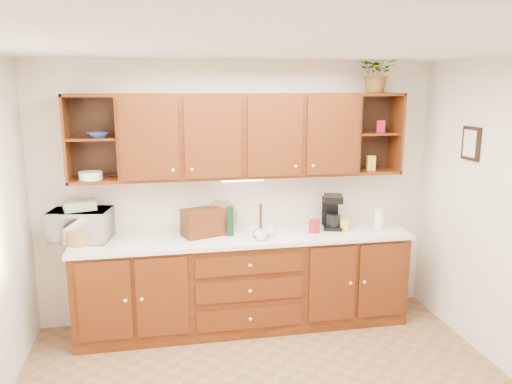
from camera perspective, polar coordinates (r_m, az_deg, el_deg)
name	(u,v)px	position (r m, az deg, el deg)	size (l,w,h in m)	color
ceiling	(281,45)	(3.23, 2.93, 16.40)	(4.00, 4.00, 0.00)	white
back_wall	(239,193)	(5.04, -1.94, -0.06)	(4.00, 4.00, 0.00)	beige
base_cabinets	(244,283)	(5.01, -1.33, -10.33)	(3.20, 0.60, 0.90)	#311705
countertop	(244,237)	(4.84, -1.34, -5.22)	(3.24, 0.64, 0.04)	silver
upper_cabinets	(242,135)	(4.80, -1.58, 6.49)	(3.20, 0.33, 0.80)	#311705
undercabinet_light	(242,180)	(4.80, -1.56, 1.40)	(0.40, 0.05, 0.03)	white
framed_picture	(471,143)	(4.89, 23.37, 5.12)	(0.03, 0.24, 0.30)	black
wicker_basket	(80,236)	(4.85, -19.49, -4.80)	(0.25, 0.25, 0.14)	#A27843
microwave	(81,225)	(4.93, -19.37, -3.58)	(0.53, 0.36, 0.30)	beige
towel_stack	(79,205)	(4.88, -19.53, -1.43)	(0.28, 0.20, 0.08)	#D0D464
wine_bottle	(230,221)	(4.80, -2.98, -3.34)	(0.07, 0.07, 0.29)	black
woven_tray	(222,231)	(4.96, -3.95, -4.48)	(0.33, 0.33, 0.02)	#A27843
bread_box	(203,222)	(4.83, -6.12, -3.48)	(0.37, 0.23, 0.26)	#311705
mug_tree	(261,232)	(4.77, 0.54, -4.60)	(0.31, 0.30, 0.33)	#311705
canister_red	(314,226)	(4.95, 6.69, -3.88)	(0.11, 0.11, 0.13)	maroon
canister_white	(379,219)	(5.18, 13.84, -3.03)	(0.09, 0.09, 0.20)	white
canister_yellow	(345,225)	(5.07, 10.15, -3.73)	(0.10, 0.10, 0.11)	gold
coffee_maker	(332,212)	(5.11, 8.70, -2.29)	(0.24, 0.28, 0.34)	black
bowl_stack	(98,135)	(4.73, -17.63, 6.22)	(0.18, 0.18, 0.04)	#294299
plate_stack	(90,176)	(4.79, -18.39, 1.80)	(0.21, 0.21, 0.07)	white
pantry_box_yellow	(371,163)	(5.18, 12.99, 3.25)	(0.08, 0.06, 0.15)	gold
pantry_box_red	(380,126)	(5.16, 14.01, 7.29)	(0.08, 0.07, 0.12)	maroon
potted_plant	(378,72)	(5.10, 13.75, 13.13)	(0.35, 0.30, 0.39)	#999999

